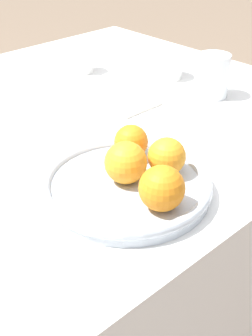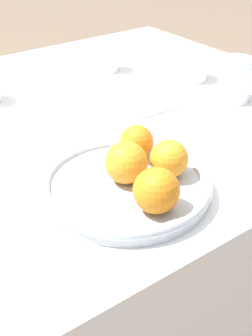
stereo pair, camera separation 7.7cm
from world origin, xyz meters
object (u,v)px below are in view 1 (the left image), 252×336
Objects in this scene: orange_2 at (167,156)px; orange_3 at (131,142)px; fruit_platter at (126,185)px; orange_0 at (126,163)px; water_glass at (213,76)px; napkin at (127,103)px; cup_3 at (166,66)px; orange_1 at (162,188)px; cup_1 at (81,59)px.

orange_2 reaches higher than orange_3.
fruit_platter is 4.05× the size of orange_0.
water_glass reaches higher than napkin.
orange_2 is at bearing -18.98° from fruit_platter.
orange_3 is at bearing 40.69° from fruit_platter.
water_glass reaches higher than cup_3.
orange_3 is 0.59× the size of water_glass.
napkin is at bearing 48.12° from orange_3.
fruit_platter reaches higher than napkin.
cup_3 is at bearing 35.64° from fruit_platter.
orange_2 is at bearing -86.52° from orange_3.
water_glass reaches higher than orange_1.
orange_0 and orange_1 have the same top height.
cup_1 is at bearing 58.56° from fruit_platter.
orange_2 is 1.06× the size of orange_3.
water_glass is at bearing 20.20° from fruit_platter.
orange_2 is at bearing -114.25° from cup_1.
cup_3 is (0.39, 0.35, -0.02)m from orange_2.
fruit_platter is 2.78× the size of water_glass.
water_glass reaches higher than orange_3.
orange_2 is 0.35m from napkin.
cup_1 is at bearing 76.50° from napkin.
cup_3 is (0.45, 0.32, -0.03)m from orange_0.
cup_1 is 0.24m from cup_3.
orange_1 is 0.63m from cup_3.
orange_0 is 1.16× the size of orange_3.
orange_1 is at bearing -126.58° from napkin.
orange_1 reaches higher than cup_1.
orange_3 is 0.39m from water_glass.
orange_0 is at bearing 156.70° from orange_2.
napkin is (-0.06, -0.25, -0.03)m from cup_1.
orange_0 reaches higher than orange_3.
orange_0 is at bearing 51.03° from fruit_platter.
orange_1 is 1.02× the size of cup_1.
napkin is at bearing 53.42° from orange_1.
orange_2 is at bearing -23.30° from orange_0.
napkin is (0.19, 0.29, -0.05)m from orange_2.
water_glass reaches higher than orange_2.
orange_2 is (0.08, 0.06, -0.00)m from orange_1.
cup_3 is 0.72× the size of napkin.
fruit_platter is 0.61m from cup_1.
water_glass is at bearing -94.70° from cup_3.
orange_0 is at bearing 82.44° from orange_1.
orange_2 is at bearing -122.13° from napkin.
napkin is (0.25, 0.27, -0.05)m from orange_0.
fruit_platter is at bearing -139.31° from orange_3.
orange_0 is at bearing -160.18° from water_glass.
orange_0 is 0.81× the size of cup_3.
orange_0 is 0.56m from cup_3.
fruit_platter is 4.42× the size of orange_2.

